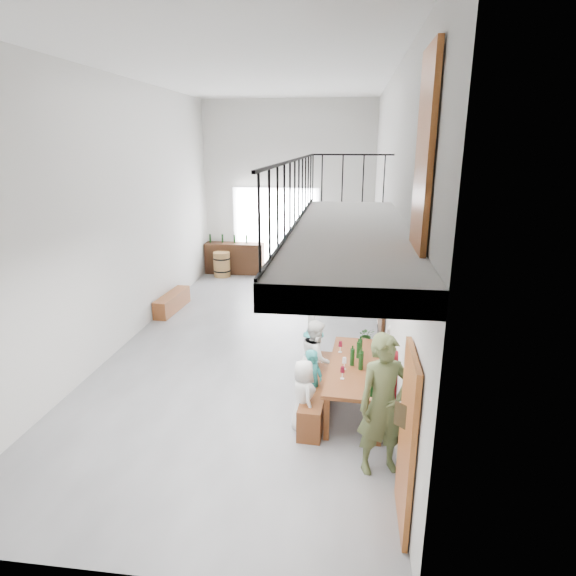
# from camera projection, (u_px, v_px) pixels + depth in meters

# --- Properties ---
(floor) EXTENTS (12.00, 12.00, 0.00)m
(floor) POSITION_uv_depth(u_px,v_px,m) (254.00, 342.00, 10.55)
(floor) COLOR slate
(floor) RESTS_ON ground
(room_walls) EXTENTS (12.00, 12.00, 12.00)m
(room_walls) POSITION_uv_depth(u_px,v_px,m) (250.00, 176.00, 9.52)
(room_walls) COLOR silver
(room_walls) RESTS_ON ground
(gateway_portal) EXTENTS (2.80, 0.08, 2.80)m
(gateway_portal) POSITION_uv_depth(u_px,v_px,m) (276.00, 231.00, 15.83)
(gateway_portal) COLOR white
(gateway_portal) RESTS_ON ground
(right_wall_decor) EXTENTS (0.07, 8.28, 5.07)m
(right_wall_decor) POSITION_uv_depth(u_px,v_px,m) (390.00, 297.00, 7.94)
(right_wall_decor) COLOR #A95322
(right_wall_decor) RESTS_ON ground
(balcony) EXTENTS (1.52, 5.62, 4.00)m
(balcony) POSITION_uv_depth(u_px,v_px,m) (348.00, 238.00, 6.48)
(balcony) COLOR silver
(balcony) RESTS_ON ground
(tasting_table) EXTENTS (1.04, 2.25, 0.79)m
(tasting_table) POSITION_uv_depth(u_px,v_px,m) (357.00, 369.00, 7.70)
(tasting_table) COLOR brown
(tasting_table) RESTS_ON ground
(bench_inner) EXTENTS (0.48, 2.20, 0.50)m
(bench_inner) POSITION_uv_depth(u_px,v_px,m) (318.00, 392.00, 7.91)
(bench_inner) COLOR brown
(bench_inner) RESTS_ON ground
(bench_wall) EXTENTS (0.26, 1.81, 0.41)m
(bench_wall) POSITION_uv_depth(u_px,v_px,m) (379.00, 396.00, 7.90)
(bench_wall) COLOR brown
(bench_wall) RESTS_ON ground
(tableware) EXTENTS (0.41, 1.03, 0.35)m
(tableware) POSITION_uv_depth(u_px,v_px,m) (354.00, 355.00, 7.68)
(tableware) COLOR black
(tableware) RESTS_ON tasting_table
(side_bench) EXTENTS (0.44, 1.62, 0.45)m
(side_bench) POSITION_uv_depth(u_px,v_px,m) (172.00, 302.00, 12.47)
(side_bench) COLOR brown
(side_bench) RESTS_ON ground
(oak_barrel) EXTENTS (0.55, 0.55, 0.81)m
(oak_barrel) POSITION_uv_depth(u_px,v_px,m) (222.00, 264.00, 15.59)
(oak_barrel) COLOR olive
(oak_barrel) RESTS_ON ground
(serving_counter) EXTENTS (1.93, 0.55, 1.02)m
(serving_counter) POSITION_uv_depth(u_px,v_px,m) (235.00, 258.00, 15.98)
(serving_counter) COLOR #341A0D
(serving_counter) RESTS_ON ground
(counter_bottles) EXTENTS (1.69, 0.11, 0.28)m
(counter_bottles) POSITION_uv_depth(u_px,v_px,m) (234.00, 239.00, 15.82)
(counter_bottles) COLOR black
(counter_bottles) RESTS_ON serving_counter
(guest_left_a) EXTENTS (0.56, 0.66, 1.14)m
(guest_left_a) POSITION_uv_depth(u_px,v_px,m) (303.00, 396.00, 7.17)
(guest_left_a) COLOR white
(guest_left_a) RESTS_ON ground
(guest_left_b) EXTENTS (0.38, 0.47, 1.12)m
(guest_left_b) POSITION_uv_depth(u_px,v_px,m) (313.00, 382.00, 7.59)
(guest_left_b) COLOR teal
(guest_left_b) RESTS_ON ground
(guest_left_c) EXTENTS (0.56, 0.69, 1.34)m
(guest_left_c) POSITION_uv_depth(u_px,v_px,m) (316.00, 358.00, 8.21)
(guest_left_c) COLOR white
(guest_left_c) RESTS_ON ground
(guest_left_d) EXTENTS (0.58, 0.76, 1.05)m
(guest_left_d) POSITION_uv_depth(u_px,v_px,m) (313.00, 355.00, 8.68)
(guest_left_d) COLOR teal
(guest_left_d) RESTS_ON ground
(guest_right_a) EXTENTS (0.58, 0.85, 1.34)m
(guest_right_a) POSITION_uv_depth(u_px,v_px,m) (393.00, 392.00, 7.08)
(guest_right_a) COLOR red
(guest_right_a) RESTS_ON ground
(guest_right_b) EXTENTS (0.59, 1.01, 1.04)m
(guest_right_b) POSITION_uv_depth(u_px,v_px,m) (397.00, 380.00, 7.75)
(guest_right_b) COLOR black
(guest_right_b) RESTS_ON ground
(guest_right_c) EXTENTS (0.54, 0.68, 1.21)m
(guest_right_c) POSITION_uv_depth(u_px,v_px,m) (394.00, 357.00, 8.40)
(guest_right_c) COLOR white
(guest_right_c) RESTS_ON ground
(host_standing) EXTENTS (0.82, 0.67, 1.93)m
(host_standing) POSITION_uv_depth(u_px,v_px,m) (383.00, 405.00, 6.17)
(host_standing) COLOR #4F5A32
(host_standing) RESTS_ON ground
(potted_plant) EXTENTS (0.36, 0.33, 0.37)m
(potted_plant) POSITION_uv_depth(u_px,v_px,m) (367.00, 335.00, 10.42)
(potted_plant) COLOR #1F511A
(potted_plant) RESTS_ON ground
(bicycle_near) EXTENTS (1.71, 0.62, 0.90)m
(bicycle_near) POSITION_uv_depth(u_px,v_px,m) (290.00, 263.00, 15.53)
(bicycle_near) COLOR black
(bicycle_near) RESTS_ON ground
(bicycle_far) EXTENTS (1.57, 0.62, 0.92)m
(bicycle_far) POSITION_uv_depth(u_px,v_px,m) (312.00, 268.00, 14.89)
(bicycle_far) COLOR black
(bicycle_far) RESTS_ON ground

